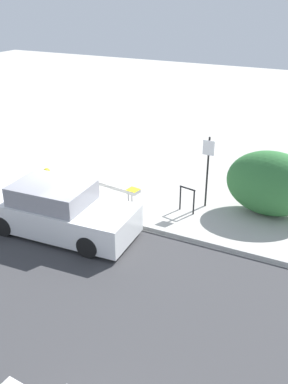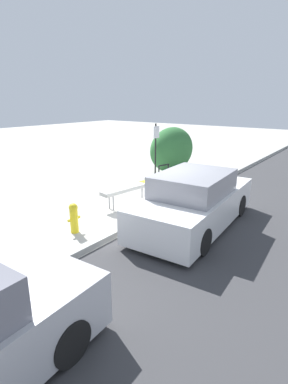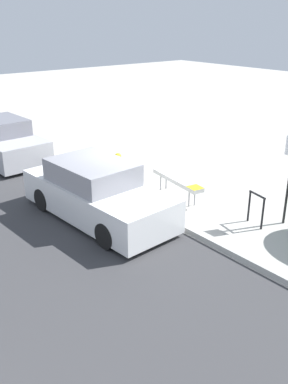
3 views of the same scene
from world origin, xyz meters
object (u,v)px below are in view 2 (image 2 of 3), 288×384
at_px(sign_post, 156,147).
at_px(fire_hydrant, 74,217).
at_px(bench, 129,188).
at_px(bike_rack, 164,173).
at_px(parked_car_near, 195,202).

height_order(sign_post, fire_hydrant, sign_post).
bearing_deg(bench, bike_rack, 15.03).
bearing_deg(bench, sign_post, 26.35).
relative_size(bench, sign_post, 0.88).
distance_m(fire_hydrant, parked_car_near, 3.08).
distance_m(sign_post, fire_hydrant, 5.53).
xyz_separation_m(sign_post, parked_car_near, (-3.15, -3.42, -0.72)).
distance_m(bench, bike_rack, 2.48).
height_order(bench, bike_rack, bike_rack).
relative_size(sign_post, fire_hydrant, 3.01).
xyz_separation_m(fire_hydrant, parked_car_near, (2.15, -2.19, 0.25)).
xyz_separation_m(bike_rack, fire_hydrant, (-4.93, -0.59, -0.09)).
bearing_deg(bike_rack, sign_post, 59.27).
height_order(bench, parked_car_near, parked_car_near).
xyz_separation_m(sign_post, fire_hydrant, (-5.31, -1.23, -0.98)).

